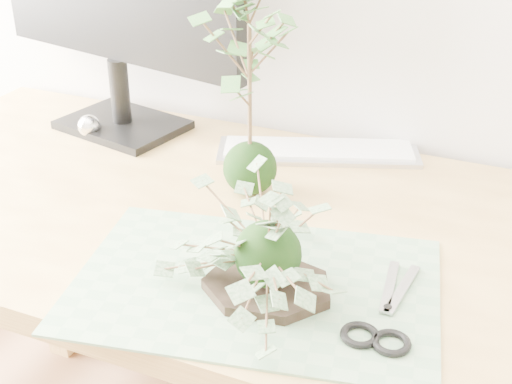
{
  "coord_description": "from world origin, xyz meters",
  "views": [
    {
      "loc": [
        0.36,
        0.31,
        1.32
      ],
      "look_at": [
        0.0,
        1.14,
        0.84
      ],
      "focal_mm": 50.0,
      "sensor_mm": 36.0,
      "label": 1
    }
  ],
  "objects_px": {
    "desk": "(276,268)",
    "maple_kokedama": "(249,39)",
    "ivy_kokedama": "(268,226)",
    "keyboard": "(318,151)"
  },
  "relations": [
    {
      "from": "desk",
      "to": "ivy_kokedama",
      "type": "relative_size",
      "value": 5.47
    },
    {
      "from": "keyboard",
      "to": "ivy_kokedama",
      "type": "bearing_deg",
      "value": -99.94
    },
    {
      "from": "ivy_kokedama",
      "to": "keyboard",
      "type": "xyz_separation_m",
      "value": [
        -0.08,
        0.45,
        -0.1
      ]
    },
    {
      "from": "desk",
      "to": "maple_kokedama",
      "type": "bearing_deg",
      "value": 136.27
    },
    {
      "from": "desk",
      "to": "maple_kokedama",
      "type": "height_order",
      "value": "maple_kokedama"
    },
    {
      "from": "desk",
      "to": "ivy_kokedama",
      "type": "xyz_separation_m",
      "value": [
        0.06,
        -0.18,
        0.2
      ]
    },
    {
      "from": "ivy_kokedama",
      "to": "keyboard",
      "type": "height_order",
      "value": "ivy_kokedama"
    },
    {
      "from": "ivy_kokedama",
      "to": "maple_kokedama",
      "type": "distance_m",
      "value": 0.34
    },
    {
      "from": "desk",
      "to": "maple_kokedama",
      "type": "relative_size",
      "value": 4.15
    },
    {
      "from": "maple_kokedama",
      "to": "keyboard",
      "type": "xyz_separation_m",
      "value": [
        0.06,
        0.19,
        -0.26
      ]
    }
  ]
}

